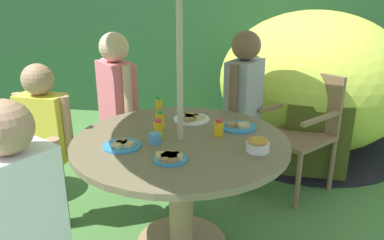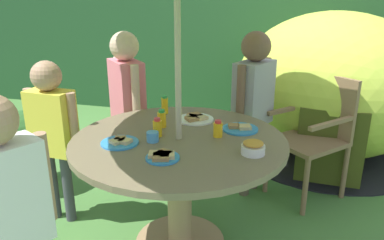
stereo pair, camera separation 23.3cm
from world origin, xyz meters
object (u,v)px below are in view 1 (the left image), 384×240
(potted_plant, at_px, (11,153))
(plate_near_right, at_px, (122,145))
(child_in_grey_shirt, at_px, (244,92))
(juice_bottle_near_left, at_px, (160,120))
(dome_tent, at_px, (311,82))
(child_in_pink_shirt, at_px, (117,94))
(juice_bottle_far_left, at_px, (158,129))
(garden_table, at_px, (181,165))
(juice_bottle_mid_left, at_px, (219,128))
(snack_bowl, at_px, (258,145))
(child_in_yellow_shirt, at_px, (44,128))
(plate_back_edge, at_px, (238,127))
(plate_center_back, at_px, (192,118))
(plate_center_front, at_px, (170,157))
(cup_near, at_px, (155,138))
(child_in_white_shirt, at_px, (19,208))
(juice_bottle_far_right, at_px, (159,106))
(wooden_chair, at_px, (305,126))

(potted_plant, relative_size, plate_near_right, 3.06)
(child_in_grey_shirt, distance_m, juice_bottle_near_left, 0.83)
(plate_near_right, distance_m, juice_bottle_near_left, 0.36)
(dome_tent, relative_size, child_in_pink_shirt, 1.53)
(plate_near_right, height_order, juice_bottle_far_left, juice_bottle_far_left)
(garden_table, xyz_separation_m, juice_bottle_mid_left, (0.22, 0.09, 0.22))
(snack_bowl, distance_m, juice_bottle_near_left, 0.68)
(child_in_grey_shirt, bearing_deg, juice_bottle_far_left, -7.73)
(child_in_yellow_shirt, bearing_deg, potted_plant, 150.48)
(plate_back_edge, bearing_deg, potted_plant, 174.51)
(plate_center_back, height_order, juice_bottle_mid_left, juice_bottle_mid_left)
(child_in_grey_shirt, height_order, plate_back_edge, child_in_grey_shirt)
(child_in_pink_shirt, height_order, plate_center_back, child_in_pink_shirt)
(plate_center_front, xyz_separation_m, cup_near, (-0.13, 0.21, 0.02))
(potted_plant, xyz_separation_m, plate_center_front, (1.44, -0.71, 0.39))
(potted_plant, height_order, snack_bowl, snack_bowl)
(child_in_grey_shirt, bearing_deg, juice_bottle_near_left, -15.11)
(child_in_white_shirt, xyz_separation_m, plate_center_back, (0.49, 1.25, -0.02))
(child_in_yellow_shirt, distance_m, juice_bottle_near_left, 0.76)
(child_in_grey_shirt, height_order, juice_bottle_far_right, child_in_grey_shirt)
(garden_table, distance_m, juice_bottle_mid_left, 0.33)
(plate_near_right, distance_m, plate_back_edge, 0.76)
(wooden_chair, height_order, plate_back_edge, wooden_chair)
(juice_bottle_far_left, height_order, juice_bottle_mid_left, juice_bottle_far_left)
(plate_center_back, bearing_deg, plate_center_front, -91.22)
(plate_center_back, bearing_deg, garden_table, -91.86)
(plate_near_right, bearing_deg, child_in_yellow_shirt, 159.19)
(juice_bottle_far_right, bearing_deg, child_in_yellow_shirt, -150.98)
(snack_bowl, bearing_deg, garden_table, 166.57)
(plate_back_edge, height_order, juice_bottle_far_left, juice_bottle_far_left)
(dome_tent, distance_m, potted_plant, 2.87)
(dome_tent, distance_m, plate_back_edge, 1.77)
(snack_bowl, height_order, plate_near_right, snack_bowl)
(juice_bottle_far_left, distance_m, cup_near, 0.09)
(wooden_chair, height_order, potted_plant, wooden_chair)
(plate_center_front, bearing_deg, child_in_grey_shirt, 72.34)
(snack_bowl, height_order, juice_bottle_far_left, juice_bottle_far_left)
(wooden_chair, relative_size, plate_back_edge, 4.24)
(snack_bowl, relative_size, plate_near_right, 0.60)
(garden_table, relative_size, child_in_grey_shirt, 0.99)
(garden_table, distance_m, dome_tent, 2.13)
(plate_back_edge, bearing_deg, wooden_chair, 53.12)
(wooden_chair, relative_size, snack_bowl, 7.38)
(child_in_white_shirt, bearing_deg, child_in_grey_shirt, 2.29)
(wooden_chair, distance_m, child_in_pink_shirt, 1.53)
(juice_bottle_far_right, bearing_deg, cup_near, -78.90)
(juice_bottle_mid_left, relative_size, cup_near, 1.46)
(snack_bowl, relative_size, cup_near, 1.84)
(potted_plant, xyz_separation_m, plate_back_edge, (1.77, -0.17, 0.38))
(garden_table, bearing_deg, plate_back_edge, 36.02)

